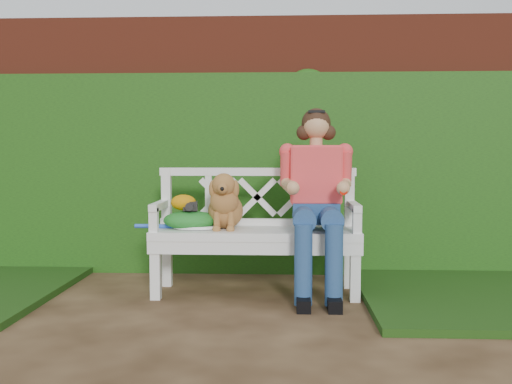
{
  "coord_description": "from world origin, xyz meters",
  "views": [
    {
      "loc": [
        0.54,
        -3.43,
        1.05
      ],
      "look_at": [
        0.34,
        0.91,
        0.75
      ],
      "focal_mm": 42.0,
      "sensor_mm": 36.0,
      "label": 1
    }
  ],
  "objects": [
    {
      "name": "green_bag",
      "position": [
        -0.14,
        0.89,
        0.55
      ],
      "size": [
        0.4,
        0.32,
        0.13
      ],
      "primitive_type": null,
      "rotation": [
        0.0,
        0.0,
        -0.03
      ],
      "color": "#177413",
      "rests_on": "garden_bench"
    },
    {
      "name": "seated_woman",
      "position": [
        0.78,
        0.89,
        0.66
      ],
      "size": [
        0.8,
        0.9,
        1.31
      ],
      "primitive_type": null,
      "rotation": [
        0.0,
        0.0,
        0.4
      ],
      "color": "#D42860",
      "rests_on": "ground"
    },
    {
      "name": "ivy_hedge",
      "position": [
        0.0,
        1.68,
        0.85
      ],
      "size": [
        10.0,
        0.18,
        1.7
      ],
      "primitive_type": "cube",
      "color": "#246413",
      "rests_on": "ground"
    },
    {
      "name": "dog",
      "position": [
        0.12,
        0.9,
        0.69
      ],
      "size": [
        0.41,
        0.46,
        0.42
      ],
      "primitive_type": null,
      "rotation": [
        0.0,
        0.0,
        0.43
      ],
      "color": "olive",
      "rests_on": "garden_bench"
    },
    {
      "name": "brick_wall",
      "position": [
        0.0,
        1.9,
        1.1
      ],
      "size": [
        10.0,
        0.3,
        2.2
      ],
      "primitive_type": "cube",
      "color": "maroon",
      "rests_on": "ground"
    },
    {
      "name": "ground",
      "position": [
        0.0,
        0.0,
        0.0
      ],
      "size": [
        60.0,
        60.0,
        0.0
      ],
      "primitive_type": "plane",
      "color": "black"
    },
    {
      "name": "tennis_racket",
      "position": [
        -0.13,
        0.91,
        0.5
      ],
      "size": [
        0.68,
        0.34,
        0.03
      ],
      "primitive_type": null,
      "rotation": [
        0.0,
        0.0,
        -0.1
      ],
      "color": "silver",
      "rests_on": "garden_bench"
    },
    {
      "name": "garden_bench",
      "position": [
        0.34,
        0.91,
        0.24
      ],
      "size": [
        1.61,
        0.68,
        0.48
      ],
      "primitive_type": null,
      "rotation": [
        0.0,
        0.0,
        0.05
      ],
      "color": "white",
      "rests_on": "ground"
    },
    {
      "name": "camera_item",
      "position": [
        -0.14,
        0.88,
        0.65
      ],
      "size": [
        0.11,
        0.09,
        0.07
      ],
      "primitive_type": "cube",
      "rotation": [
        0.0,
        0.0,
        0.09
      ],
      "color": "black",
      "rests_on": "green_bag"
    },
    {
      "name": "baseball_glove",
      "position": [
        -0.19,
        0.89,
        0.67
      ],
      "size": [
        0.2,
        0.15,
        0.12
      ],
      "primitive_type": "ellipsoid",
      "rotation": [
        0.0,
        0.0,
        -0.09
      ],
      "color": "#C57D06",
      "rests_on": "green_bag"
    }
  ]
}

